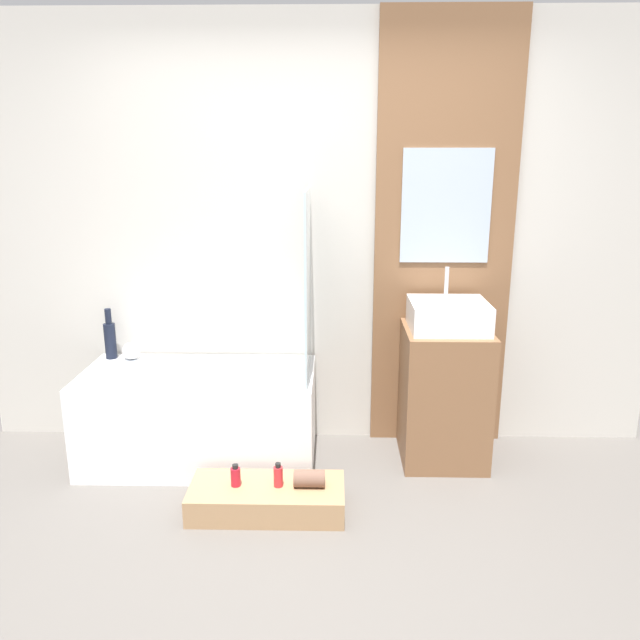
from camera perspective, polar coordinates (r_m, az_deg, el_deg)
The scene contains 13 objects.
ground_plane at distance 2.88m, azimuth -1.37°, elevation -23.86°, with size 12.00×12.00×0.00m, color #605B56.
wall_tiled_back at distance 3.85m, azimuth -0.41°, elevation 7.52°, with size 4.20×0.06×2.60m, color beige.
wall_wood_accent at distance 3.85m, azimuth 11.26°, elevation 7.42°, with size 0.83×0.04×2.60m.
bathtub at distance 3.84m, azimuth -10.89°, elevation -8.60°, with size 1.36×0.66×0.56m.
glass_shower_screen at distance 3.51m, azimuth -1.12°, elevation 3.27°, with size 0.01×0.62×1.05m, color silver.
wooden_step_bench at distance 3.37m, azimuth -4.86°, elevation -15.92°, with size 0.80×0.36×0.14m, color #A87F56.
vanity_cabinet at distance 3.82m, azimuth 11.25°, elevation -6.72°, with size 0.49×0.51×0.81m, color brown.
sink at distance 3.67m, azimuth 11.64°, elevation 0.42°, with size 0.44×0.40×0.35m.
vase_tall_dark at distance 4.09m, azimuth -18.64°, elevation -1.59°, with size 0.07×0.07×0.32m.
vase_round_light at distance 4.05m, azimuth -16.87°, elevation -2.72°, with size 0.11×0.11×0.11m, color white.
bottle_soap_primary at distance 3.33m, azimuth -7.72°, elevation -13.97°, with size 0.05×0.05×0.12m.
bottle_soap_secondary at distance 3.30m, azimuth -3.84°, elevation -14.03°, with size 0.05×0.05×0.13m.
towel_roll at distance 3.30m, azimuth -0.98°, elevation -14.28°, with size 0.09×0.09×0.16m, color brown.
Camera 1 is at (0.11, -2.23, 1.81)m, focal length 35.00 mm.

